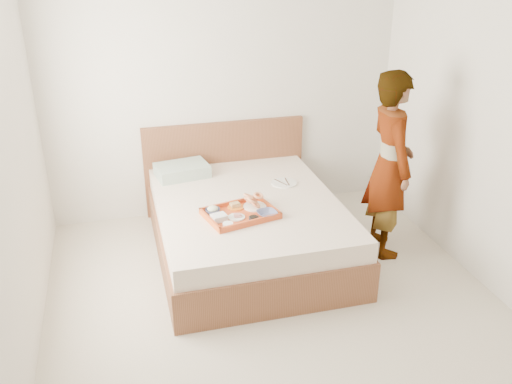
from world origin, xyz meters
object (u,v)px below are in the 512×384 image
at_px(bed, 248,227).
at_px(person, 390,165).
at_px(dinner_plate, 284,183).
at_px(tray, 240,213).

xyz_separation_m(bed, person, (1.21, -0.24, 0.57)).
bearing_deg(bed, person, -11.01).
relative_size(bed, dinner_plate, 8.26).
height_order(bed, dinner_plate, dinner_plate).
xyz_separation_m(tray, person, (1.34, 0.04, 0.27)).
distance_m(tray, person, 1.37).
bearing_deg(bed, tray, -115.48).
bearing_deg(person, bed, 84.45).
bearing_deg(bed, dinner_plate, 32.82).
bearing_deg(dinner_plate, bed, -147.18).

